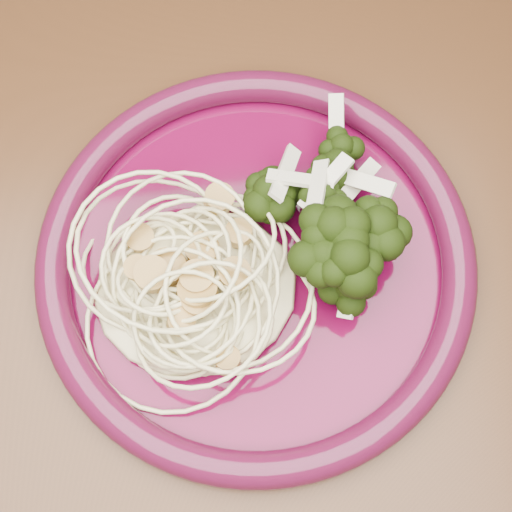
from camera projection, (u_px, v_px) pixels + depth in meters
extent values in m
plane|color=#51331C|center=(199.00, 441.00, 1.19)|extent=(3.50, 3.50, 0.00)
cube|color=#472814|center=(123.00, 333.00, 0.51)|extent=(1.20, 0.80, 0.04)
cylinder|color=#4B0524|center=(256.00, 264.00, 0.50)|extent=(0.38, 0.38, 0.01)
torus|color=#4B0D28|center=(256.00, 259.00, 0.49)|extent=(0.39, 0.39, 0.02)
ellipsoid|color=beige|center=(195.00, 285.00, 0.48)|extent=(0.17, 0.16, 0.03)
ellipsoid|color=black|center=(330.00, 213.00, 0.48)|extent=(0.13, 0.17, 0.05)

